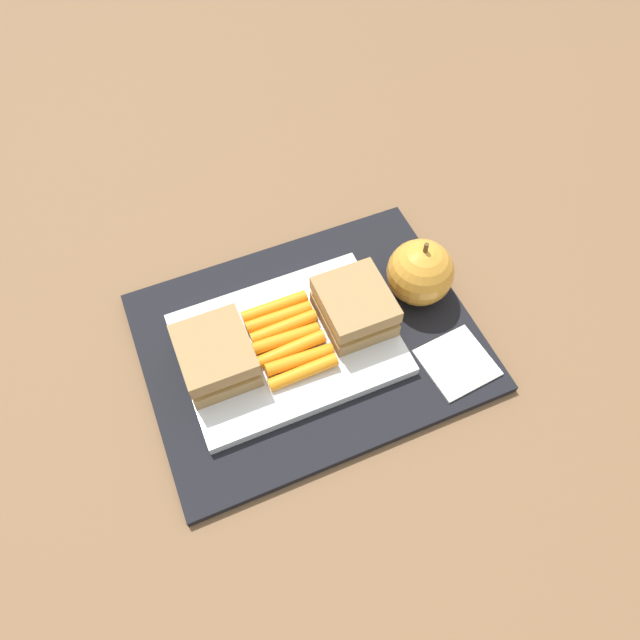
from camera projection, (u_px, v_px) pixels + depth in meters
The scene contains 8 objects.
ground_plane at pixel (310, 344), 0.65m from camera, with size 2.40×2.40×0.00m, color brown.
lunchbag_mat at pixel (310, 342), 0.65m from camera, with size 0.36×0.28×0.01m, color black.
food_tray at pixel (288, 344), 0.64m from camera, with size 0.23×0.17×0.01m, color white.
sandwich_half_left at pixel (216, 356), 0.60m from camera, with size 0.07×0.08×0.04m.
sandwich_half_right at pixel (355, 307), 0.63m from camera, with size 0.07×0.08×0.04m.
carrot_sticks_bundle at pixel (288, 338), 0.62m from camera, with size 0.08×0.10×0.02m.
apple at pixel (420, 273), 0.65m from camera, with size 0.08×0.08×0.09m.
paper_napkin at pixel (457, 363), 0.63m from camera, with size 0.07×0.07×0.00m, color white.
Camera 1 is at (-0.12, -0.31, 0.57)m, focal length 32.84 mm.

